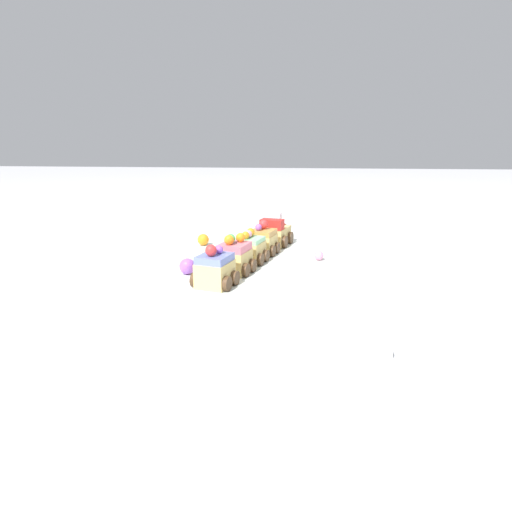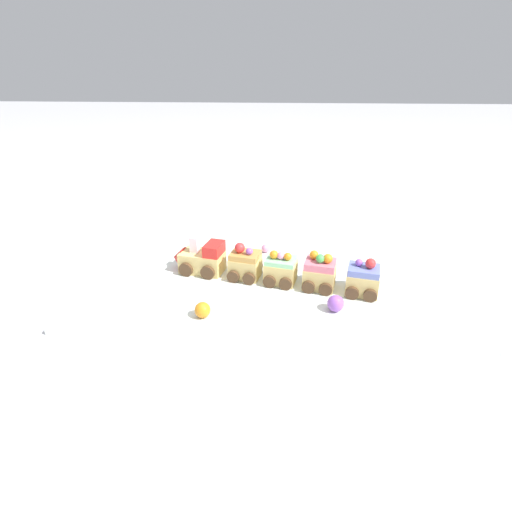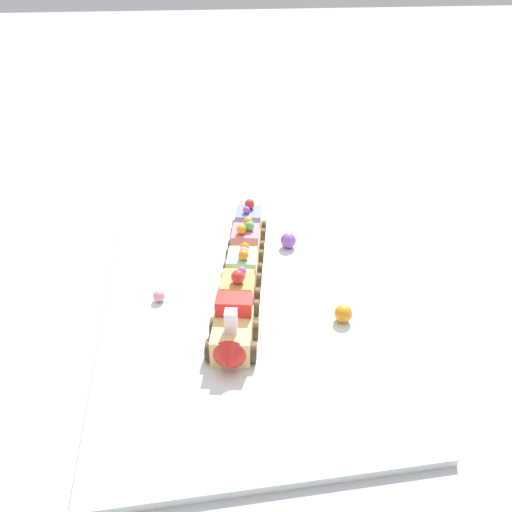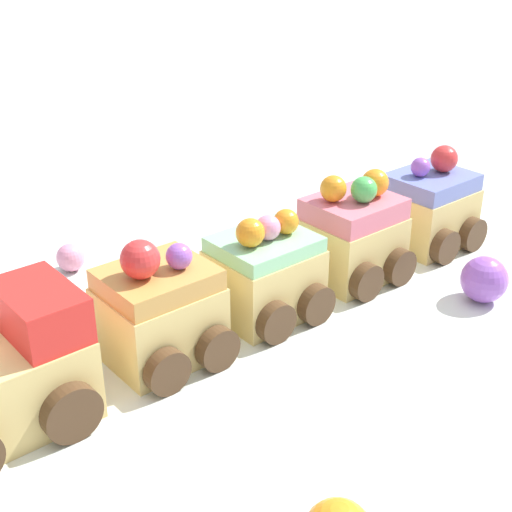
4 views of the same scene
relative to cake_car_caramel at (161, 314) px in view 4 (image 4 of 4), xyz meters
name	(u,v)px [view 4 (image 4 of 4)]	position (x,y,z in m)	size (l,w,h in m)	color
ground_plane	(222,334)	(-0.05, 0.00, -0.04)	(10.00, 10.00, 0.00)	#B2B2B7
display_board	(221,326)	(-0.05, 0.00, -0.03)	(0.75, 0.43, 0.01)	silver
cake_car_caramel	(161,314)	(0.00, 0.00, 0.00)	(0.07, 0.08, 0.08)	#E5C675
cake_car_mint	(264,275)	(-0.07, 0.02, 0.00)	(0.07, 0.08, 0.07)	#E5C675
cake_car_strawberry	(352,237)	(-0.15, 0.03, 0.00)	(0.07, 0.08, 0.08)	#E5C675
cake_car_blueberry	(428,209)	(-0.24, 0.05, 0.00)	(0.07, 0.08, 0.08)	#E5C675
gumball_pink	(71,258)	(-0.04, -0.13, -0.02)	(0.02, 0.02, 0.02)	pink
gumball_purple	(484,279)	(-0.18, 0.12, -0.01)	(0.03, 0.03, 0.03)	#9956C6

